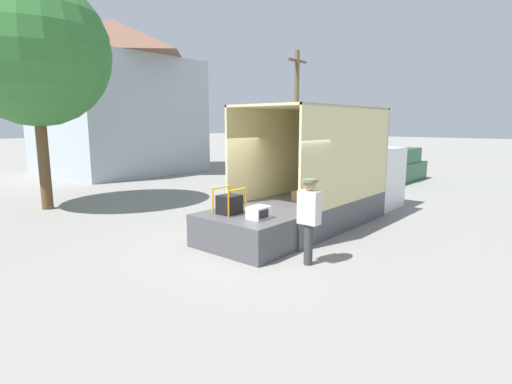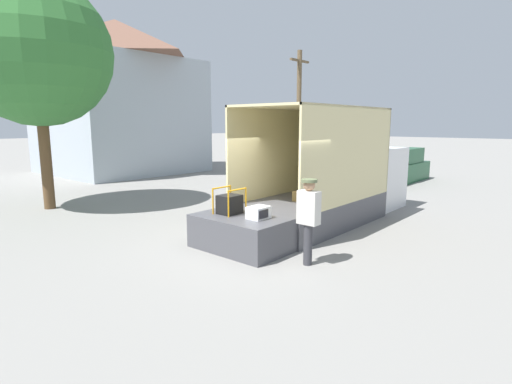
{
  "view_description": "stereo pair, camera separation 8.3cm",
  "coord_description": "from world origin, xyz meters",
  "px_view_note": "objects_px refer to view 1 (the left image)",
  "views": [
    {
      "loc": [
        -7.25,
        -6.02,
        2.88
      ],
      "look_at": [
        -0.39,
        -0.2,
        1.33
      ],
      "focal_mm": 28.0,
      "sensor_mm": 36.0,
      "label": 1
    },
    {
      "loc": [
        -7.19,
        -6.08,
        2.88
      ],
      "look_at": [
        -0.39,
        -0.2,
        1.33
      ],
      "focal_mm": 28.0,
      "sensor_mm": 36.0,
      "label": 2
    }
  ],
  "objects_px": {
    "street_tree": "(34,52)",
    "pickup_truck_green": "(393,168)",
    "microwave": "(259,213)",
    "worker_person": "(309,212)",
    "box_truck": "(339,186)",
    "portable_generator": "(230,204)",
    "utility_pole": "(296,109)"
  },
  "relations": [
    {
      "from": "microwave",
      "to": "pickup_truck_green",
      "type": "height_order",
      "value": "pickup_truck_green"
    },
    {
      "from": "utility_pole",
      "to": "portable_generator",
      "type": "bearing_deg",
      "value": -150.99
    },
    {
      "from": "utility_pole",
      "to": "street_tree",
      "type": "xyz_separation_m",
      "value": [
        -14.64,
        0.08,
        1.42
      ]
    },
    {
      "from": "portable_generator",
      "to": "utility_pole",
      "type": "xyz_separation_m",
      "value": [
        13.58,
        7.53,
        2.7
      ]
    },
    {
      "from": "utility_pole",
      "to": "street_tree",
      "type": "relative_size",
      "value": 0.95
    },
    {
      "from": "portable_generator",
      "to": "street_tree",
      "type": "bearing_deg",
      "value": 97.88
    },
    {
      "from": "box_truck",
      "to": "portable_generator",
      "type": "relative_size",
      "value": 10.86
    },
    {
      "from": "box_truck",
      "to": "portable_generator",
      "type": "bearing_deg",
      "value": 175.0
    },
    {
      "from": "box_truck",
      "to": "pickup_truck_green",
      "type": "relative_size",
      "value": 1.34
    },
    {
      "from": "microwave",
      "to": "worker_person",
      "type": "distance_m",
      "value": 1.31
    },
    {
      "from": "portable_generator",
      "to": "pickup_truck_green",
      "type": "height_order",
      "value": "pickup_truck_green"
    },
    {
      "from": "worker_person",
      "to": "box_truck",
      "type": "bearing_deg",
      "value": 21.45
    },
    {
      "from": "portable_generator",
      "to": "pickup_truck_green",
      "type": "xyz_separation_m",
      "value": [
        12.93,
        1.2,
        -0.34
      ]
    },
    {
      "from": "street_tree",
      "to": "box_truck",
      "type": "bearing_deg",
      "value": -55.16
    },
    {
      "from": "box_truck",
      "to": "street_tree",
      "type": "xyz_separation_m",
      "value": [
        -5.58,
        8.01,
        4.2
      ]
    },
    {
      "from": "pickup_truck_green",
      "to": "street_tree",
      "type": "height_order",
      "value": "street_tree"
    },
    {
      "from": "street_tree",
      "to": "pickup_truck_green",
      "type": "bearing_deg",
      "value": -24.65
    },
    {
      "from": "pickup_truck_green",
      "to": "box_truck",
      "type": "bearing_deg",
      "value": -169.26
    },
    {
      "from": "portable_generator",
      "to": "worker_person",
      "type": "relative_size",
      "value": 0.35
    },
    {
      "from": "worker_person",
      "to": "pickup_truck_green",
      "type": "height_order",
      "value": "worker_person"
    },
    {
      "from": "box_truck",
      "to": "microwave",
      "type": "relative_size",
      "value": 14.04
    },
    {
      "from": "microwave",
      "to": "worker_person",
      "type": "height_order",
      "value": "worker_person"
    },
    {
      "from": "microwave",
      "to": "portable_generator",
      "type": "xyz_separation_m",
      "value": [
        -0.04,
        0.84,
        0.09
      ]
    },
    {
      "from": "utility_pole",
      "to": "pickup_truck_green",
      "type": "bearing_deg",
      "value": -95.92
    },
    {
      "from": "portable_generator",
      "to": "utility_pole",
      "type": "distance_m",
      "value": 15.77
    },
    {
      "from": "worker_person",
      "to": "utility_pole",
      "type": "height_order",
      "value": "utility_pole"
    },
    {
      "from": "pickup_truck_green",
      "to": "worker_person",
      "type": "bearing_deg",
      "value": -165.43
    },
    {
      "from": "portable_generator",
      "to": "utility_pole",
      "type": "bearing_deg",
      "value": 29.01
    },
    {
      "from": "portable_generator",
      "to": "street_tree",
      "type": "relative_size",
      "value": 0.08
    },
    {
      "from": "pickup_truck_green",
      "to": "utility_pole",
      "type": "distance_m",
      "value": 7.05
    },
    {
      "from": "pickup_truck_green",
      "to": "utility_pole",
      "type": "bearing_deg",
      "value": 84.08
    },
    {
      "from": "box_truck",
      "to": "pickup_truck_green",
      "type": "xyz_separation_m",
      "value": [
        8.4,
        1.59,
        -0.25
      ]
    }
  ]
}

